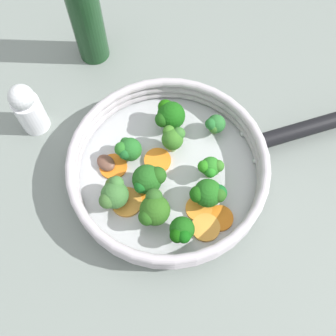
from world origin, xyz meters
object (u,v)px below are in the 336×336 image
Objects in this scene: broccoli_floret_8 at (148,179)px; mushroom_piece_0 at (106,163)px; broccoli_floret_0 at (128,150)px; broccoli_floret_1 at (182,231)px; carrot_slice_0 at (127,202)px; broccoli_floret_6 at (169,115)px; broccoli_floret_9 at (114,193)px; broccoli_floret_7 at (211,167)px; carrot_slice_5 at (158,160)px; broccoli_floret_4 at (215,125)px; skillet at (168,174)px; carrot_slice_4 at (220,218)px; carrot_slice_2 at (206,227)px; salt_shaker at (28,109)px; broccoli_floret_2 at (173,138)px; broccoli_floret_3 at (154,210)px; broccoli_floret_5 at (209,193)px; oil_bottle at (87,20)px; carrot_slice_1 at (144,194)px; carrot_slice_6 at (199,208)px; carrot_slice_3 at (113,166)px.

mushroom_piece_0 is at bearing -99.35° from broccoli_floret_8.
broccoli_floret_1 is at bearing 50.77° from broccoli_floret_0.
broccoli_floret_6 reaches higher than carrot_slice_0.
broccoli_floret_6 is 1.07× the size of broccoli_floret_9.
carrot_slice_5 is at bearing -88.15° from broccoli_floret_7.
broccoli_floret_4 is 0.18m from mushroom_piece_0.
carrot_slice_0 is at bearing 18.36° from broccoli_floret_0.
broccoli_floret_0 is 0.78× the size of broccoli_floret_6.
skillet is 7.32× the size of carrot_slice_4.
mushroom_piece_0 is (0.03, -0.07, 0.00)m from carrot_slice_5.
broccoli_floret_8 is at bearing -129.67° from broccoli_floret_1.
carrot_slice_2 is 0.18m from mushroom_piece_0.
salt_shaker reaches higher than broccoli_floret_8.
broccoli_floret_6 is (-0.17, -0.08, 0.00)m from broccoli_floret_1.
broccoli_floret_2 reaches higher than carrot_slice_2.
broccoli_floret_7 is (-0.00, 0.08, 0.03)m from carrot_slice_5.
broccoli_floret_3 reaches higher than broccoli_floret_0.
broccoli_floret_5 is 0.27× the size of oil_bottle.
broccoli_floret_0 is 0.84× the size of broccoli_floret_9.
broccoli_floret_2 is 0.97× the size of broccoli_floret_8.
broccoli_floret_1 is at bearing -45.95° from carrot_slice_4.
broccoli_floret_1 reaches higher than carrot_slice_2.
broccoli_floret_2 is 0.94× the size of broccoli_floret_9.
mushroom_piece_0 is at bearing -97.91° from carrot_slice_4.
carrot_slice_0 is at bearing -69.36° from broccoli_floret_5.
carrot_slice_5 reaches higher than carrot_slice_1.
broccoli_floret_6 reaches higher than broccoli_floret_0.
broccoli_floret_4 is at bearing -178.56° from broccoli_floret_1.
broccoli_floret_6 is (-0.07, 0.04, 0.01)m from broccoli_floret_0.
carrot_slice_2 is at bearing 50.54° from skillet.
broccoli_floret_8 is (-0.03, 0.02, 0.02)m from carrot_slice_0.
carrot_slice_5 is 0.26m from oil_bottle.
salt_shaker is (-0.08, -0.32, 0.03)m from carrot_slice_2.
broccoli_floret_2 is 0.12m from broccoli_floret_9.
mushroom_piece_0 reaches higher than carrot_slice_5.
salt_shaker is at bearing -104.67° from carrot_slice_2.
carrot_slice_6 is at bearing 93.62° from carrot_slice_1.
broccoli_floret_5 is 0.14m from broccoli_floret_9.
carrot_slice_1 is 0.67× the size of broccoli_floret_5.
broccoli_floret_3 is at bearing -83.92° from carrot_slice_2.
broccoli_floret_8 is 0.08m from mushroom_piece_0.
oil_bottle is (-0.21, -0.12, 0.06)m from carrot_slice_3.
carrot_slice_2 and carrot_slice_5 have the same top height.
mushroom_piece_0 is at bearing -110.87° from carrot_slice_1.
broccoli_floret_0 is at bearing -28.81° from broccoli_floret_6.
broccoli_floret_9 is (0.07, 0.01, 0.00)m from broccoli_floret_0.
broccoli_floret_7 is at bearing 57.08° from oil_bottle.
carrot_slice_3 is at bearing -34.82° from broccoli_floret_0.
carrot_slice_4 is 0.80× the size of broccoli_floret_8.
salt_shaker is (-0.01, -0.17, 0.01)m from broccoli_floret_0.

